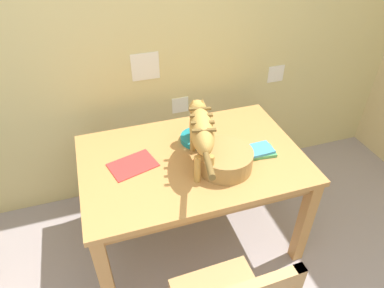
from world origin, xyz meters
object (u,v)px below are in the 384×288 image
Objects in this scene: coffee_mug at (198,130)px; magazine at (133,165)px; dining_table at (192,168)px; book_stack at (259,151)px; cat at (201,130)px; saucer_bowl at (197,138)px; wicker_basket at (225,159)px.

coffee_mug is 0.52× the size of magazine.
magazine reaches higher than dining_table.
dining_table is 6.77× the size of book_stack.
cat is 0.31m from saucer_bowl.
wicker_basket is (-0.25, -0.06, 0.04)m from book_stack.
magazine is at bearing -164.80° from coffee_mug.
book_stack is (0.76, -0.12, 0.02)m from magazine.
book_stack is at bearing -12.54° from dining_table.
coffee_mug reaches higher than saucer_bowl.
cat is at bearing 175.35° from book_stack.
wicker_basket reaches higher than magazine.
cat reaches higher than wicker_basket.
book_stack is 0.62× the size of wicker_basket.
coffee_mug reaches higher than dining_table.
cat is 5.17× the size of coffee_mug.
saucer_bowl is at bearing 61.13° from dining_table.
cat reaches higher than magazine.
coffee_mug is at bearing 0.00° from saucer_bowl.
cat is 0.27m from coffee_mug.
coffee_mug is (0.09, 0.15, 0.16)m from dining_table.
book_stack is (0.32, -0.24, 0.00)m from saucer_bowl.
wicker_basket is (0.07, -0.30, 0.04)m from saucer_bowl.
saucer_bowl is at bearing 102.55° from wicker_basket.
magazine is at bearing 179.54° from cat.
cat reaches higher than dining_table.
saucer_bowl is 1.57× the size of coffee_mug.
wicker_basket is at bearing -43.82° from dining_table.
magazine is at bearing 160.45° from wicker_basket.
book_stack is at bearing -37.71° from coffee_mug.
wicker_basket is (0.15, -0.15, 0.15)m from dining_table.
book_stack is at bearing 8.43° from cat.
book_stack is (0.37, -0.03, -0.22)m from cat.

